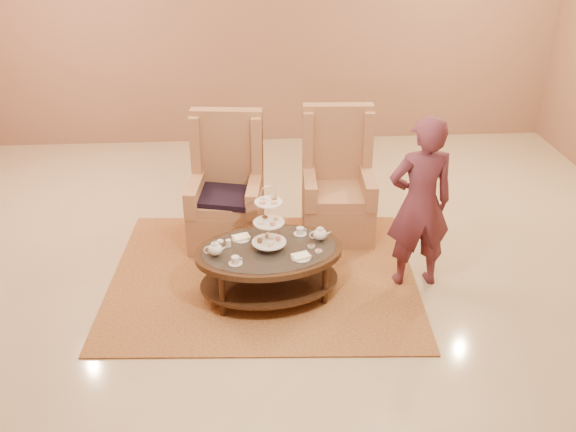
{
  "coord_description": "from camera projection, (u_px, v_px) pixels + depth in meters",
  "views": [
    {
      "loc": [
        -0.36,
        -4.87,
        3.31
      ],
      "look_at": [
        -0.01,
        0.2,
        0.69
      ],
      "focal_mm": 40.0,
      "sensor_mm": 36.0,
      "label": 1
    }
  ],
  "objects": [
    {
      "name": "ground",
      "position": [
        291.0,
        293.0,
        5.86
      ],
      "size": [
        8.0,
        8.0,
        0.0
      ],
      "primitive_type": "plane",
      "color": "#C7B594",
      "rests_on": "ground"
    },
    {
      "name": "ceiling",
      "position": [
        291.0,
        293.0,
        5.86
      ],
      "size": [
        8.0,
        8.0,
        0.02
      ],
      "primitive_type": "cube",
      "color": "silver",
      "rests_on": "ground"
    },
    {
      "name": "wall_back",
      "position": [
        269.0,
        16.0,
        8.6
      ],
      "size": [
        8.0,
        0.04,
        3.5
      ],
      "primitive_type": "cube",
      "color": "#996B53",
      "rests_on": "ground"
    },
    {
      "name": "rug",
      "position": [
        264.0,
        276.0,
        6.09
      ],
      "size": [
        2.99,
        2.54,
        0.02
      ],
      "rotation": [
        0.0,
        0.0,
        -0.06
      ],
      "color": "#AC783D",
      "rests_on": "ground"
    },
    {
      "name": "tea_table",
      "position": [
        269.0,
        257.0,
        5.64
      ],
      "size": [
        1.42,
        1.07,
        1.09
      ],
      "rotation": [
        0.0,
        0.0,
        0.14
      ],
      "color": "black",
      "rests_on": "ground"
    },
    {
      "name": "armchair_left",
      "position": [
        227.0,
        199.0,
        6.58
      ],
      "size": [
        0.8,
        0.82,
        1.34
      ],
      "rotation": [
        0.0,
        0.0,
        -0.11
      ],
      "color": "#AE7751",
      "rests_on": "ground"
    },
    {
      "name": "armchair_right",
      "position": [
        337.0,
        192.0,
        6.72
      ],
      "size": [
        0.76,
        0.78,
        1.34
      ],
      "rotation": [
        0.0,
        0.0,
        -0.05
      ],
      "color": "#AE7751",
      "rests_on": "ground"
    },
    {
      "name": "person",
      "position": [
        420.0,
        204.0,
        5.65
      ],
      "size": [
        0.62,
        0.44,
        1.63
      ],
      "rotation": [
        0.0,
        0.0,
        3.22
      ],
      "color": "#542430",
      "rests_on": "ground"
    }
  ]
}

